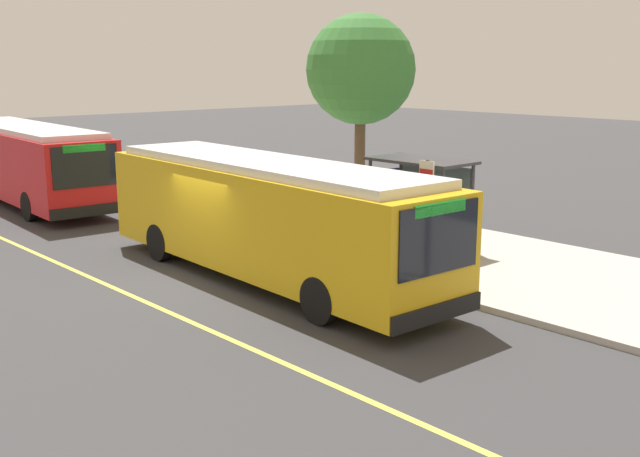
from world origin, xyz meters
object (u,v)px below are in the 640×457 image
Objects in this scene: route_sign_post at (426,201)px; pedestrian_commuter at (392,218)px; transit_bus_main at (267,215)px; transit_bus_second at (26,160)px; waiting_bench at (424,231)px.

route_sign_post is 2.35m from pedestrian_commuter.
route_sign_post is 1.66× the size of pedestrian_commuter.
transit_bus_main is at bearing -99.50° from pedestrian_commuter.
transit_bus_second is at bearing -179.52° from transit_bus_main.
waiting_bench is at bearing 130.32° from route_sign_post.
transit_bus_main is at bearing -100.12° from waiting_bench.
transit_bus_main and transit_bus_second have the same top height.
transit_bus_main is 7.00× the size of waiting_bench.
transit_bus_second is (-14.46, -0.12, 0.00)m from transit_bus_main.
pedestrian_commuter is at bearing -102.34° from waiting_bench.
route_sign_post is at bearing 47.49° from transit_bus_main.
pedestrian_commuter is (0.64, 3.83, -0.50)m from transit_bus_main.
transit_bus_main is 3.88m from route_sign_post.
transit_bus_second is 16.16m from waiting_bench.
transit_bus_second is at bearing -161.89° from waiting_bench.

